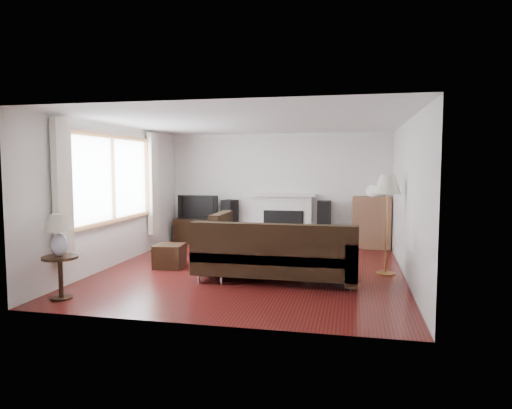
% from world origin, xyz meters
% --- Properties ---
extents(room, '(5.10, 5.60, 2.54)m').
position_xyz_m(room, '(0.00, 0.00, 1.25)').
color(room, '#571513').
rests_on(room, ground).
extents(window, '(0.12, 2.74, 1.54)m').
position_xyz_m(window, '(-2.45, -0.20, 1.55)').
color(window, brown).
rests_on(window, room).
extents(curtain_near, '(0.10, 0.35, 2.10)m').
position_xyz_m(curtain_near, '(-2.40, -1.72, 1.40)').
color(curtain_near, white).
rests_on(curtain_near, room).
extents(curtain_far, '(0.10, 0.35, 2.10)m').
position_xyz_m(curtain_far, '(-2.40, 1.32, 1.40)').
color(curtain_far, white).
rests_on(curtain_far, room).
extents(fireplace, '(1.40, 0.26, 1.15)m').
position_xyz_m(fireplace, '(0.15, 2.64, 0.57)').
color(fireplace, white).
rests_on(fireplace, room).
extents(tv_stand, '(1.11, 0.50, 0.55)m').
position_xyz_m(tv_stand, '(-1.79, 2.47, 0.28)').
color(tv_stand, black).
rests_on(tv_stand, ground).
extents(television, '(0.95, 0.12, 0.55)m').
position_xyz_m(television, '(-1.79, 2.47, 0.83)').
color(television, black).
rests_on(television, tv_stand).
extents(speaker_left, '(0.38, 0.41, 1.00)m').
position_xyz_m(speaker_left, '(-1.09, 2.52, 0.50)').
color(speaker_left, black).
rests_on(speaker_left, ground).
extents(speaker_right, '(0.28, 0.34, 1.01)m').
position_xyz_m(speaker_right, '(1.05, 2.55, 0.50)').
color(speaker_right, black).
rests_on(speaker_right, ground).
extents(bookshelf, '(0.81, 0.38, 1.11)m').
position_xyz_m(bookshelf, '(2.07, 2.53, 0.55)').
color(bookshelf, brown).
rests_on(bookshelf, ground).
extents(globe_lamp, '(0.25, 0.25, 0.25)m').
position_xyz_m(globe_lamp, '(2.07, 2.53, 1.23)').
color(globe_lamp, white).
rests_on(globe_lamp, bookshelf).
extents(sectional_sofa, '(2.70, 1.98, 0.87)m').
position_xyz_m(sectional_sofa, '(0.51, -0.61, 0.44)').
color(sectional_sofa, black).
rests_on(sectional_sofa, ground).
extents(coffee_table, '(1.10, 0.86, 0.38)m').
position_xyz_m(coffee_table, '(0.48, 0.88, 0.19)').
color(coffee_table, '#A67A4F').
rests_on(coffee_table, ground).
extents(footstool, '(0.52, 0.52, 0.41)m').
position_xyz_m(footstool, '(-1.46, -0.12, 0.20)').
color(footstool, black).
rests_on(footstool, ground).
extents(floor_lamp, '(0.52, 0.52, 1.64)m').
position_xyz_m(floor_lamp, '(2.21, 0.14, 0.82)').
color(floor_lamp, '#A26E38').
rests_on(floor_lamp, ground).
extents(side_table, '(0.47, 0.47, 0.58)m').
position_xyz_m(side_table, '(-2.15, -2.19, 0.29)').
color(side_table, black).
rests_on(side_table, ground).
extents(table_lamp, '(0.35, 0.35, 0.56)m').
position_xyz_m(table_lamp, '(-2.15, -2.19, 0.86)').
color(table_lamp, silver).
rests_on(table_lamp, side_table).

